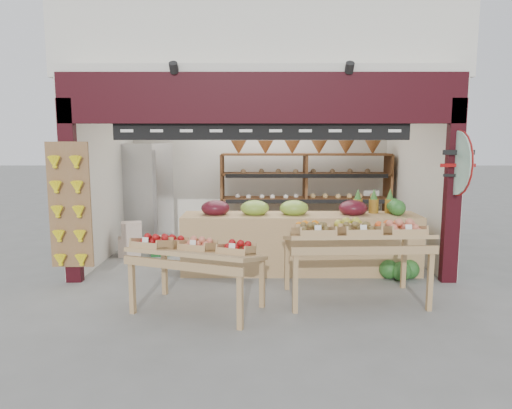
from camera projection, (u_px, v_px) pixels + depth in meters
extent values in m
plane|color=slate|center=(261.00, 262.00, 7.77)|extent=(60.00, 60.00, 0.00)
cube|color=silver|center=(260.00, 167.00, 9.83)|extent=(5.76, 0.18, 3.00)
cube|color=silver|center=(105.00, 172.00, 8.16)|extent=(0.18, 3.38, 3.00)
cube|color=silver|center=(416.00, 172.00, 8.15)|extent=(0.18, 3.38, 3.00)
cube|color=silver|center=(261.00, 83.00, 7.94)|extent=(5.76, 3.38, 0.12)
cube|color=silver|center=(260.00, 30.00, 8.87)|extent=(6.36, 4.60, 2.40)
cube|color=black|center=(261.00, 98.00, 6.36)|extent=(5.70, 0.14, 0.70)
cube|color=black|center=(70.00, 192.00, 6.55)|extent=(0.22, 0.14, 2.65)
cube|color=black|center=(453.00, 192.00, 6.54)|extent=(0.22, 0.14, 2.65)
cube|color=black|center=(261.00, 131.00, 6.46)|extent=(4.20, 0.05, 0.26)
cylinder|color=white|center=(268.00, 113.00, 6.49)|extent=(0.34, 0.05, 0.34)
cube|color=#89603E|center=(70.00, 205.00, 6.49)|extent=(0.60, 0.04, 1.80)
cylinder|color=#B2E0C6|center=(457.00, 163.00, 6.39)|extent=(0.04, 0.90, 0.90)
cylinder|color=maroon|center=(458.00, 163.00, 6.37)|extent=(0.01, 0.92, 0.92)
cube|color=brown|center=(222.00, 199.00, 9.25)|extent=(0.05, 0.56, 1.79)
cube|color=brown|center=(305.00, 199.00, 9.25)|extent=(0.05, 0.56, 1.79)
cube|color=brown|center=(387.00, 199.00, 9.24)|extent=(0.05, 0.56, 1.79)
cube|color=brown|center=(305.00, 223.00, 9.32)|extent=(3.35, 0.56, 0.04)
cube|color=brown|center=(305.00, 199.00, 9.25)|extent=(3.35, 0.56, 0.04)
cube|color=brown|center=(305.00, 174.00, 9.17)|extent=(3.35, 0.56, 0.04)
cube|color=brown|center=(306.00, 154.00, 9.12)|extent=(3.35, 0.56, 0.04)
cone|color=#966031|center=(239.00, 147.00, 9.10)|extent=(0.32, 0.32, 0.28)
cone|color=#966031|center=(265.00, 147.00, 9.10)|extent=(0.32, 0.32, 0.28)
cone|color=#966031|center=(292.00, 147.00, 9.10)|extent=(0.32, 0.32, 0.28)
cone|color=#966031|center=(319.00, 147.00, 9.10)|extent=(0.32, 0.32, 0.28)
cone|color=#966031|center=(346.00, 147.00, 9.10)|extent=(0.32, 0.32, 0.28)
cone|color=#966031|center=(373.00, 147.00, 9.10)|extent=(0.32, 0.32, 0.28)
cube|color=silver|center=(147.00, 193.00, 9.22)|extent=(0.99, 0.99, 2.00)
cube|color=silver|center=(129.00, 247.00, 8.22)|extent=(0.45, 0.39, 0.33)
cube|color=silver|center=(132.00, 230.00, 8.17)|extent=(0.41, 0.36, 0.28)
cube|color=#154F1F|center=(161.00, 247.00, 8.27)|extent=(0.43, 0.37, 0.28)
cube|color=silver|center=(160.00, 243.00, 8.65)|extent=(0.39, 0.34, 0.26)
cube|color=tan|center=(300.00, 243.00, 7.17)|extent=(3.68, 0.72, 0.92)
ellipsoid|color=#59141E|center=(215.00, 208.00, 7.10)|extent=(0.45, 0.41, 0.25)
ellipsoid|color=#8CB23F|center=(255.00, 208.00, 7.10)|extent=(0.45, 0.41, 0.25)
ellipsoid|color=#8CB23F|center=(294.00, 208.00, 7.10)|extent=(0.45, 0.41, 0.25)
ellipsoid|color=#59141E|center=(353.00, 208.00, 7.09)|extent=(0.45, 0.41, 0.25)
cylinder|color=olive|center=(358.00, 206.00, 7.24)|extent=(0.15, 0.15, 0.22)
cylinder|color=olive|center=(374.00, 206.00, 7.24)|extent=(0.15, 0.15, 0.22)
cylinder|color=olive|center=(390.00, 206.00, 7.24)|extent=(0.15, 0.15, 0.22)
cube|color=tan|center=(198.00, 254.00, 5.50)|extent=(1.71, 1.31, 0.23)
cube|color=tan|center=(132.00, 289.00, 5.45)|extent=(0.08, 0.08, 0.61)
cube|color=tan|center=(240.00, 303.00, 4.98)|extent=(0.08, 0.08, 0.61)
cube|color=tan|center=(165.00, 272.00, 6.13)|extent=(0.08, 0.08, 0.61)
cube|color=tan|center=(262.00, 283.00, 5.66)|extent=(0.08, 0.08, 0.61)
cube|color=tan|center=(355.00, 238.00, 5.86)|extent=(1.81, 1.06, 0.26)
cube|color=tan|center=(295.00, 284.00, 5.46)|extent=(0.06, 0.06, 0.73)
cube|color=tan|center=(430.00, 282.00, 5.53)|extent=(0.06, 0.06, 0.73)
cube|color=tan|center=(287.00, 264.00, 6.32)|extent=(0.06, 0.06, 0.73)
cube|color=tan|center=(404.00, 263.00, 6.40)|extent=(0.06, 0.06, 0.73)
sphere|color=#1A4F1B|center=(389.00, 269.00, 6.84)|extent=(0.29, 0.29, 0.29)
sphere|color=#1A4F1B|center=(410.00, 269.00, 6.84)|extent=(0.29, 0.29, 0.29)
sphere|color=#1A4F1B|center=(383.00, 264.00, 7.15)|extent=(0.29, 0.29, 0.29)
sphere|color=#1A4F1B|center=(403.00, 264.00, 7.15)|extent=(0.29, 0.29, 0.29)
sphere|color=#1A4F1B|center=(397.00, 250.00, 6.96)|extent=(0.29, 0.29, 0.29)
sphere|color=#1A4F1B|center=(401.00, 271.00, 6.74)|extent=(0.29, 0.29, 0.29)
sphere|color=#1A4F1B|center=(379.00, 266.00, 7.00)|extent=(0.29, 0.29, 0.29)
sphere|color=#1A4F1B|center=(383.00, 247.00, 7.14)|extent=(0.29, 0.29, 0.29)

